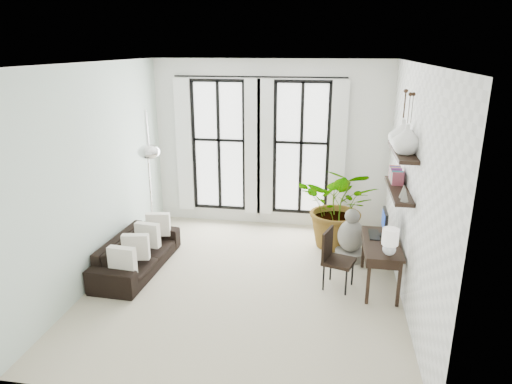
% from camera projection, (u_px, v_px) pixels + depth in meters
% --- Properties ---
extents(floor, '(5.00, 5.00, 0.00)m').
position_uv_depth(floor, '(247.00, 283.00, 6.88)').
color(floor, '#B6AE90').
rests_on(floor, ground).
extents(ceiling, '(5.00, 5.00, 0.00)m').
position_uv_depth(ceiling, '(245.00, 63.00, 5.90)').
color(ceiling, white).
rests_on(ceiling, wall_back).
extents(wall_left, '(0.00, 5.00, 5.00)m').
position_uv_depth(wall_left, '(97.00, 174.00, 6.74)').
color(wall_left, silver).
rests_on(wall_left, floor).
extents(wall_right, '(0.00, 5.00, 5.00)m').
position_uv_depth(wall_right, '(413.00, 189.00, 6.04)').
color(wall_right, white).
rests_on(wall_right, floor).
extents(wall_back, '(4.50, 0.00, 4.50)m').
position_uv_depth(wall_back, '(270.00, 145.00, 8.74)').
color(wall_back, white).
rests_on(wall_back, floor).
extents(windows, '(3.26, 0.13, 2.65)m').
position_uv_depth(windows, '(259.00, 148.00, 8.71)').
color(windows, white).
rests_on(windows, wall_back).
extents(wall_shelves, '(0.25, 1.30, 0.60)m').
position_uv_depth(wall_shelves, '(400.00, 174.00, 6.29)').
color(wall_shelves, black).
rests_on(wall_shelves, wall_right).
extents(sofa, '(0.81, 1.92, 0.55)m').
position_uv_depth(sofa, '(137.00, 253.00, 7.23)').
color(sofa, black).
rests_on(sofa, floor).
extents(throw_pillows, '(0.40, 1.52, 0.40)m').
position_uv_depth(throw_pillows, '(142.00, 241.00, 7.15)').
color(throw_pillows, beige).
rests_on(throw_pillows, sofa).
extents(plant, '(1.62, 1.50, 1.51)m').
position_uv_depth(plant, '(340.00, 206.00, 7.93)').
color(plant, '#2D7228').
rests_on(plant, floor).
extents(desk, '(0.51, 1.20, 1.10)m').
position_uv_depth(desk, '(382.00, 245.00, 6.55)').
color(desk, black).
rests_on(desk, floor).
extents(desk_chair, '(0.52, 0.52, 0.89)m').
position_uv_depth(desk_chair, '(334.00, 255.00, 6.64)').
color(desk_chair, black).
rests_on(desk_chair, floor).
extents(arc_lamp, '(0.75, 1.23, 2.49)m').
position_uv_depth(arc_lamp, '(148.00, 146.00, 7.17)').
color(arc_lamp, silver).
rests_on(arc_lamp, floor).
extents(buddha, '(0.49, 0.49, 0.88)m').
position_uv_depth(buddha, '(351.00, 238.00, 7.56)').
color(buddha, gray).
rests_on(buddha, floor).
extents(vase_a, '(0.37, 0.37, 0.38)m').
position_uv_depth(vase_a, '(407.00, 139.00, 5.86)').
color(vase_a, white).
rests_on(vase_a, shelf_upper).
extents(vase_b, '(0.37, 0.37, 0.38)m').
position_uv_depth(vase_b, '(402.00, 134.00, 6.23)').
color(vase_b, white).
rests_on(vase_b, shelf_upper).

